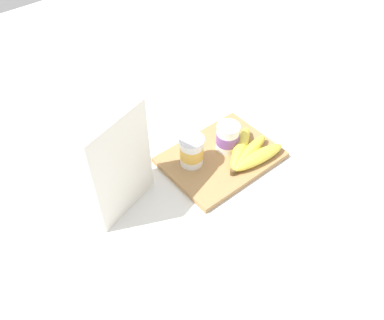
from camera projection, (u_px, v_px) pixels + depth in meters
The scene contains 6 objects.
ground_plane at pixel (220, 160), 1.11m from camera, with size 2.40×2.40×0.00m, color silver.
cutting_board at pixel (221, 158), 1.11m from camera, with size 0.30×0.22×0.02m, color #A37A4C.
cereal_box at pixel (112, 162), 0.92m from camera, with size 0.18×0.07×0.28m, color white.
yogurt_cup_front at pixel (192, 151), 1.05m from camera, with size 0.07×0.07×0.09m.
yogurt_cup_back at pixel (228, 137), 1.10m from camera, with size 0.06×0.06×0.08m.
banana_bunch at pixel (249, 153), 1.09m from camera, with size 0.17×0.14×0.04m.
Camera 1 is at (-0.55, -0.54, 0.81)m, focal length 38.32 mm.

